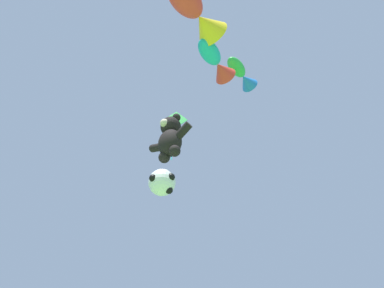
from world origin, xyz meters
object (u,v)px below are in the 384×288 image
at_px(fish_kite_teal, 216,61).
at_px(fish_kite_crimson, 196,12).
at_px(fish_kite_emerald, 242,74).
at_px(diamond_kite, 176,125).
at_px(teddy_bear_kite, 170,138).
at_px(soccer_ball_kite, 162,182).

xyz_separation_m(fish_kite_teal, fish_kite_crimson, (0.61, -1.74, 0.35)).
bearing_deg(fish_kite_emerald, diamond_kite, -176.81).
relative_size(teddy_bear_kite, soccer_ball_kite, 1.98).
bearing_deg(fish_kite_emerald, fish_kite_crimson, -80.17).
bearing_deg(soccer_ball_kite, fish_kite_teal, -1.55).
relative_size(teddy_bear_kite, fish_kite_teal, 0.99).
xyz_separation_m(fish_kite_emerald, diamond_kite, (-3.29, -0.18, -0.65)).
distance_m(teddy_bear_kite, diamond_kite, 3.18).
bearing_deg(fish_kite_crimson, fish_kite_teal, 109.23).
bearing_deg(diamond_kite, fish_kite_emerald, 3.19).
height_order(teddy_bear_kite, fish_kite_emerald, fish_kite_emerald).
relative_size(fish_kite_teal, fish_kite_crimson, 0.77).
height_order(teddy_bear_kite, diamond_kite, diamond_kite).
height_order(teddy_bear_kite, soccer_ball_kite, teddy_bear_kite).
height_order(teddy_bear_kite, fish_kite_teal, fish_kite_teal).
bearing_deg(soccer_ball_kite, fish_kite_crimson, -30.54).
bearing_deg(teddy_bear_kite, diamond_kite, 129.53).
xyz_separation_m(soccer_ball_kite, fish_kite_emerald, (2.49, 1.49, 4.85)).
height_order(fish_kite_teal, fish_kite_crimson, fish_kite_crimson).
distance_m(fish_kite_emerald, fish_kite_teal, 1.73).
bearing_deg(fish_kite_teal, diamond_kite, 157.07).
xyz_separation_m(soccer_ball_kite, fish_kite_teal, (2.46, -0.07, 4.10)).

